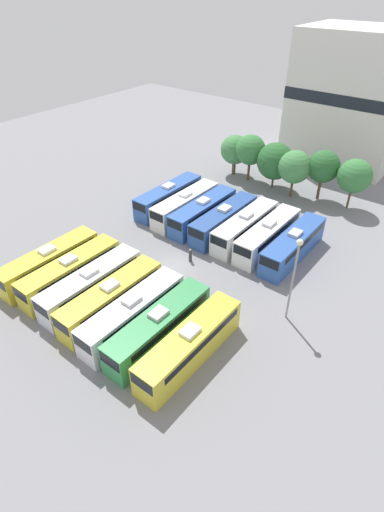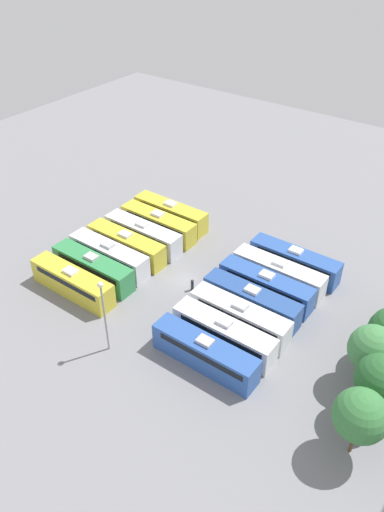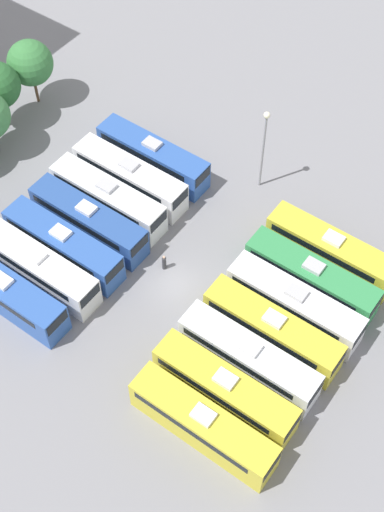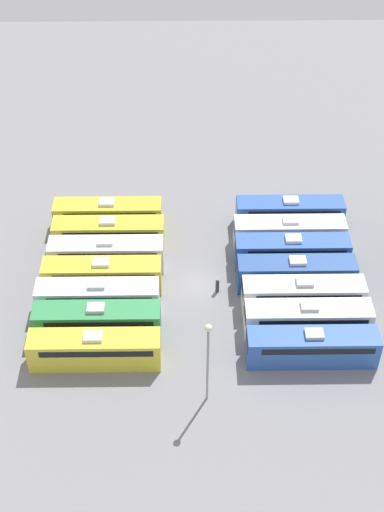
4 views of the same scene
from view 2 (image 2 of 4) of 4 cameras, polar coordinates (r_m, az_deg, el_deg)
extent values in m
plane|color=gray|center=(61.51, -0.80, -2.89)|extent=(127.69, 127.69, 0.00)
cube|color=gold|center=(71.62, -2.45, 4.81)|extent=(2.55, 11.48, 3.12)
cube|color=black|center=(71.02, -2.29, 5.34)|extent=(2.59, 9.75, 0.69)
cube|color=black|center=(74.44, -5.96, 6.70)|extent=(2.24, 0.08, 1.09)
cube|color=white|center=(70.74, -2.49, 6.01)|extent=(1.20, 1.60, 0.35)
cube|color=gold|center=(69.36, -3.88, 3.62)|extent=(2.55, 11.48, 3.12)
cube|color=black|center=(68.75, -3.72, 4.15)|extent=(2.59, 9.75, 0.69)
cube|color=black|center=(72.25, -7.44, 5.61)|extent=(2.24, 0.08, 1.09)
cube|color=silver|center=(68.45, -3.94, 4.85)|extent=(1.20, 1.60, 0.35)
cube|color=silver|center=(67.33, -5.62, 2.42)|extent=(2.55, 11.48, 3.12)
cube|color=black|center=(66.70, -5.47, 2.96)|extent=(2.59, 9.75, 0.69)
cube|color=black|center=(70.30, -9.20, 4.51)|extent=(2.24, 0.08, 1.09)
cube|color=silver|center=(66.40, -5.70, 3.67)|extent=(1.20, 1.60, 0.35)
cube|color=gold|center=(65.56, -7.52, 1.23)|extent=(2.55, 11.48, 3.12)
cube|color=black|center=(64.90, -7.39, 1.78)|extent=(2.59, 9.75, 0.69)
cube|color=black|center=(68.61, -11.11, 3.42)|extent=(2.24, 0.08, 1.09)
cube|color=silver|center=(64.59, -7.63, 2.50)|extent=(1.20, 1.60, 0.35)
cube|color=silver|center=(63.92, -9.46, 0.01)|extent=(2.55, 11.48, 3.12)
cube|color=black|center=(63.25, -9.35, 0.56)|extent=(2.59, 9.75, 0.69)
cube|color=black|center=(67.07, -13.05, 2.31)|extent=(2.24, 0.08, 1.09)
cube|color=#B2B2B7|center=(62.93, -9.61, 1.29)|extent=(1.20, 1.60, 0.35)
cube|color=#338C4C|center=(62.18, -11.25, -1.38)|extent=(2.55, 11.48, 3.12)
cube|color=black|center=(61.49, -11.16, -0.84)|extent=(2.59, 9.75, 0.69)
cube|color=black|center=(65.39, -14.84, 1.04)|extent=(2.24, 0.08, 1.09)
cube|color=#B2B2B7|center=(61.17, -11.44, -0.09)|extent=(1.20, 1.60, 0.35)
cube|color=gold|center=(60.45, -13.49, -2.98)|extent=(2.55, 11.48, 3.12)
cube|color=black|center=(59.74, -13.42, -2.44)|extent=(2.59, 9.75, 0.69)
cube|color=black|center=(63.74, -17.06, -0.41)|extent=(2.24, 0.08, 1.09)
cube|color=white|center=(59.41, -13.72, -1.68)|extent=(1.20, 1.60, 0.35)
cube|color=#2D56A8|center=(63.34, 11.62, -0.66)|extent=(2.55, 11.48, 3.12)
cube|color=black|center=(62.75, 11.94, -0.11)|extent=(2.59, 9.75, 0.69)
cube|color=black|center=(64.81, 7.21, 1.73)|extent=(2.24, 0.08, 1.09)
cube|color=white|center=(62.34, 11.80, 0.62)|extent=(1.20, 1.60, 0.35)
cube|color=silver|center=(60.97, 9.84, -2.05)|extent=(2.55, 11.48, 3.12)
cube|color=black|center=(60.35, 10.16, -1.50)|extent=(2.59, 9.75, 0.69)
cube|color=black|center=(62.53, 5.31, 0.46)|extent=(2.24, 0.08, 1.09)
cube|color=white|center=(59.93, 10.01, -0.74)|extent=(1.20, 1.60, 0.35)
cube|color=#2D56A8|center=(58.86, 8.42, -3.48)|extent=(2.55, 11.48, 3.12)
cube|color=black|center=(58.22, 8.74, -2.92)|extent=(2.59, 9.75, 0.69)
cube|color=black|center=(60.49, 3.77, -0.84)|extent=(2.24, 0.08, 1.09)
cube|color=white|center=(57.78, 8.56, -2.15)|extent=(1.20, 1.60, 0.35)
cube|color=#284C93|center=(56.60, 6.80, -5.21)|extent=(2.55, 11.48, 3.12)
cube|color=black|center=(55.93, 7.11, -4.65)|extent=(2.59, 9.75, 0.69)
cube|color=black|center=(58.28, 2.02, -2.41)|extent=(2.24, 0.08, 1.09)
cube|color=silver|center=(55.48, 6.92, -3.86)|extent=(1.20, 1.60, 0.35)
cube|color=silver|center=(54.53, 5.45, -7.01)|extent=(2.55, 11.48, 3.12)
cube|color=black|center=(53.84, 5.76, -6.45)|extent=(2.59, 9.75, 0.69)
cube|color=black|center=(56.25, 0.53, -4.04)|extent=(2.24, 0.08, 1.09)
cube|color=#B2B2B7|center=(53.37, 5.55, -5.64)|extent=(1.20, 1.60, 0.35)
cube|color=white|center=(52.56, 3.64, -8.92)|extent=(2.55, 11.48, 3.12)
cube|color=black|center=(51.85, 3.94, -8.37)|extent=(2.59, 9.75, 0.69)
cube|color=black|center=(54.34, -1.41, -5.77)|extent=(2.24, 0.08, 1.09)
cube|color=#B2B2B7|center=(51.35, 3.71, -7.54)|extent=(1.20, 1.60, 0.35)
cube|color=#2D56A8|center=(50.62, 1.47, -11.06)|extent=(2.55, 11.48, 3.12)
cube|color=black|center=(49.88, 1.76, -10.52)|extent=(2.59, 9.75, 0.69)
cube|color=black|center=(52.47, -3.69, -7.69)|extent=(2.24, 0.08, 1.09)
cube|color=#B2B2B7|center=(49.36, 1.50, -9.69)|extent=(1.20, 1.60, 0.35)
cylinder|color=#333338|center=(59.76, 0.03, -3.35)|extent=(0.36, 0.36, 1.44)
sphere|color=tan|center=(59.23, 0.03, -2.72)|extent=(0.24, 0.24, 0.24)
cylinder|color=gray|center=(50.97, -9.91, -7.09)|extent=(0.20, 0.20, 8.47)
sphere|color=#EAE5C6|center=(48.10, -10.44, -3.24)|extent=(0.60, 0.60, 0.60)
cylinder|color=brown|center=(51.84, 19.26, -12.40)|extent=(0.36, 0.36, 3.01)
sphere|color=#428447|center=(49.65, 19.97, -9.98)|extent=(4.65, 4.65, 4.65)
cylinder|color=brown|center=(49.22, 19.91, -15.58)|extent=(0.42, 0.42, 3.42)
sphere|color=#28602D|center=(46.81, 20.74, -13.04)|extent=(4.50, 4.50, 4.50)
cylinder|color=brown|center=(46.50, 17.93, -19.33)|extent=(0.30, 0.30, 3.24)
sphere|color=#387A3D|center=(43.98, 18.72, -16.90)|extent=(4.58, 4.58, 4.58)
camera|label=1|loc=(59.00, -40.80, 16.75)|focal=28.00mm
camera|label=3|loc=(82.71, -2.07, 43.62)|focal=50.00mm
camera|label=4|loc=(34.46, -89.56, 21.42)|focal=50.00mm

